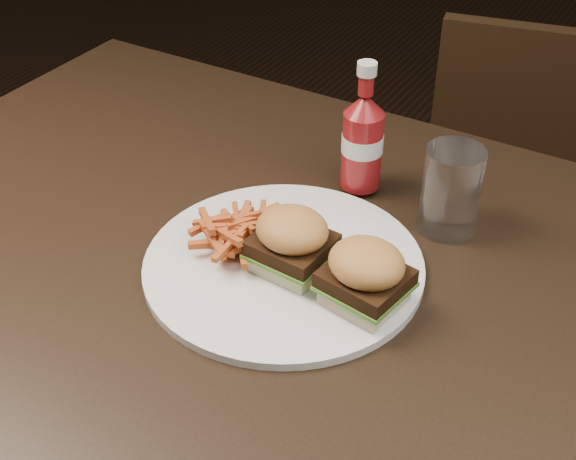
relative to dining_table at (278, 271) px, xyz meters
The scene contains 8 objects.
dining_table is the anchor object (origin of this frame).
chair_far 0.81m from the dining_table, 78.96° to the left, with size 0.41×0.41×0.04m, color black.
plate 0.03m from the dining_table, 38.57° to the right, with size 0.33×0.33×0.01m, color white.
sandwich_half_a 0.05m from the dining_table, 29.92° to the right, with size 0.08×0.07×0.02m, color beige.
sandwich_half_b 0.14m from the dining_table, 12.49° to the right, with size 0.08×0.07×0.02m, color beige.
fries_pile 0.07m from the dining_table, 163.75° to the right, with size 0.10×0.10×0.04m, color #BE3719, non-canonical shape.
ketchup_bottle 0.20m from the dining_table, 84.94° to the left, with size 0.05×0.05×0.11m, color maroon.
tumbler 0.23m from the dining_table, 47.28° to the left, with size 0.07×0.07×0.11m, color white.
Camera 1 is at (0.39, -0.64, 1.34)m, focal length 50.00 mm.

